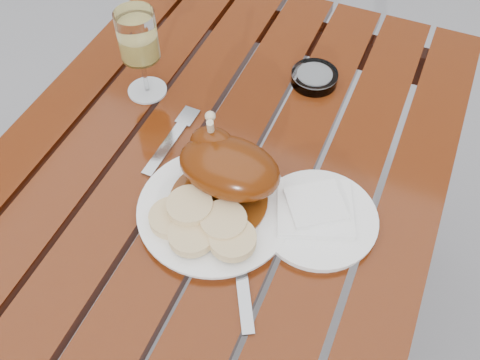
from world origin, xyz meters
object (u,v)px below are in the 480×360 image
wine_glass (141,55)px  side_plate (318,219)px  ashtray (314,77)px  dinner_plate (215,210)px  table (215,276)px

wine_glass → side_plate: size_ratio=0.93×
ashtray → side_plate: bearing=-70.7°
wine_glass → side_plate: 0.46m
dinner_plate → wine_glass: 0.34m
wine_glass → table: bearing=-36.7°
side_plate → ashtray: (-0.11, 0.33, 0.00)m
table → wine_glass: (-0.21, 0.15, 0.47)m
dinner_plate → ashtray: ashtray is taller
wine_glass → ashtray: size_ratio=1.93×
dinner_plate → side_plate: 0.17m
wine_glass → ashtray: (0.30, 0.16, -0.08)m
side_plate → ashtray: size_ratio=2.07×
wine_glass → dinner_plate: bearing=-40.9°
side_plate → ashtray: 0.35m
wine_glass → ashtray: bearing=27.8°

